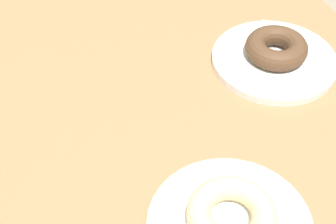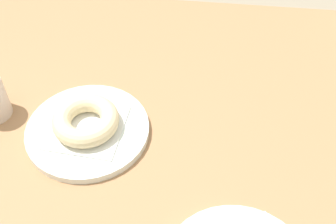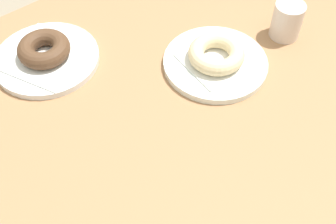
{
  "view_description": "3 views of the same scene",
  "coord_description": "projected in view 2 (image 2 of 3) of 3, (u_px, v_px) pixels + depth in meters",
  "views": [
    {
      "loc": [
        -0.43,
        0.2,
        1.32
      ],
      "look_at": [
        0.03,
        0.0,
        0.8
      ],
      "focal_mm": 54.92,
      "sensor_mm": 36.0,
      "label": 1
    },
    {
      "loc": [
        0.04,
        -0.44,
        1.31
      ],
      "look_at": [
        -0.01,
        0.02,
        0.8
      ],
      "focal_mm": 44.73,
      "sensor_mm": 36.0,
      "label": 2
    },
    {
      "loc": [
        0.32,
        0.41,
        1.38
      ],
      "look_at": [
        0.02,
        0.05,
        0.79
      ],
      "focal_mm": 46.32,
      "sensor_mm": 36.0,
      "label": 3
    }
  ],
  "objects": [
    {
      "name": "table",
      "position": [
        173.0,
        170.0,
        0.77
      ],
      "size": [
        1.29,
        0.84,
        0.76
      ],
      "color": "#A4744C",
      "rests_on": "ground_plane"
    },
    {
      "name": "donut_sugar_ring",
      "position": [
        86.0,
        120.0,
        0.69
      ],
      "size": [
        0.11,
        0.11,
        0.03
      ],
      "primitive_type": "torus",
      "color": "beige",
      "rests_on": "napkin_sugar_ring"
    },
    {
      "name": "plate_sugar_ring",
      "position": [
        88.0,
        130.0,
        0.71
      ],
      "size": [
        0.21,
        0.21,
        0.01
      ],
      "primitive_type": "cylinder",
      "color": "white",
      "rests_on": "table"
    },
    {
      "name": "napkin_sugar_ring",
      "position": [
        87.0,
        127.0,
        0.7
      ],
      "size": [
        0.13,
        0.13,
        0.0
      ],
      "primitive_type": "cube",
      "rotation": [
        0.0,
        0.0,
        -0.08
      ],
      "color": "white",
      "rests_on": "plate_sugar_ring"
    }
  ]
}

